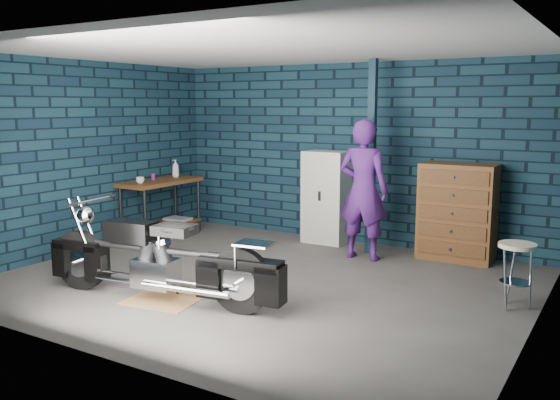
{
  "coord_description": "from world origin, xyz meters",
  "views": [
    {
      "loc": [
        3.72,
        -5.71,
        2.08
      ],
      "look_at": [
        0.07,
        0.3,
        0.95
      ],
      "focal_mm": 38.0,
      "sensor_mm": 36.0,
      "label": 1
    }
  ],
  "objects_px": {
    "locker": "(326,197)",
    "workbench": "(161,209)",
    "motorcycle": "(160,253)",
    "storage_bin": "(178,225)",
    "person": "(363,190)",
    "shop_stool": "(516,276)",
    "tool_chest": "(457,212)"
  },
  "relations": [
    {
      "from": "storage_bin",
      "to": "tool_chest",
      "type": "relative_size",
      "value": 0.31
    },
    {
      "from": "tool_chest",
      "to": "workbench",
      "type": "bearing_deg",
      "value": -166.75
    },
    {
      "from": "shop_stool",
      "to": "locker",
      "type": "bearing_deg",
      "value": 151.21
    },
    {
      "from": "person",
      "to": "shop_stool",
      "type": "height_order",
      "value": "person"
    },
    {
      "from": "workbench",
      "to": "tool_chest",
      "type": "bearing_deg",
      "value": 13.25
    },
    {
      "from": "workbench",
      "to": "person",
      "type": "xyz_separation_m",
      "value": [
        3.27,
        0.41,
        0.49
      ]
    },
    {
      "from": "motorcycle",
      "to": "storage_bin",
      "type": "height_order",
      "value": "motorcycle"
    },
    {
      "from": "person",
      "to": "tool_chest",
      "type": "relative_size",
      "value": 1.45
    },
    {
      "from": "person",
      "to": "tool_chest",
      "type": "height_order",
      "value": "person"
    },
    {
      "from": "locker",
      "to": "shop_stool",
      "type": "relative_size",
      "value": 2.03
    },
    {
      "from": "locker",
      "to": "shop_stool",
      "type": "bearing_deg",
      "value": -28.79
    },
    {
      "from": "motorcycle",
      "to": "shop_stool",
      "type": "bearing_deg",
      "value": 19.85
    },
    {
      "from": "locker",
      "to": "tool_chest",
      "type": "height_order",
      "value": "locker"
    },
    {
      "from": "workbench",
      "to": "locker",
      "type": "distance_m",
      "value": 2.62
    },
    {
      "from": "motorcycle",
      "to": "person",
      "type": "xyz_separation_m",
      "value": [
        1.12,
        2.77,
        0.42
      ]
    },
    {
      "from": "locker",
      "to": "motorcycle",
      "type": "bearing_deg",
      "value": -94.29
    },
    {
      "from": "person",
      "to": "locker",
      "type": "distance_m",
      "value": 1.09
    },
    {
      "from": "shop_stool",
      "to": "tool_chest",
      "type": "bearing_deg",
      "value": 122.28
    },
    {
      "from": "storage_bin",
      "to": "shop_stool",
      "type": "distance_m",
      "value": 5.49
    },
    {
      "from": "locker",
      "to": "shop_stool",
      "type": "xyz_separation_m",
      "value": [
        3.02,
        -1.66,
        -0.35
      ]
    },
    {
      "from": "storage_bin",
      "to": "tool_chest",
      "type": "bearing_deg",
      "value": 8.82
    },
    {
      "from": "motorcycle",
      "to": "storage_bin",
      "type": "distance_m",
      "value": 3.47
    },
    {
      "from": "person",
      "to": "storage_bin",
      "type": "xyz_separation_m",
      "value": [
        -3.25,
        -0.06,
        -0.82
      ]
    },
    {
      "from": "locker",
      "to": "shop_stool",
      "type": "distance_m",
      "value": 3.46
    },
    {
      "from": "workbench",
      "to": "locker",
      "type": "xyz_separation_m",
      "value": [
        2.4,
        1.03,
        0.24
      ]
    },
    {
      "from": "motorcycle",
      "to": "locker",
      "type": "bearing_deg",
      "value": 77.73
    },
    {
      "from": "motorcycle",
      "to": "tool_chest",
      "type": "height_order",
      "value": "tool_chest"
    },
    {
      "from": "locker",
      "to": "workbench",
      "type": "bearing_deg",
      "value": -156.78
    },
    {
      "from": "person",
      "to": "locker",
      "type": "height_order",
      "value": "person"
    },
    {
      "from": "person",
      "to": "storage_bin",
      "type": "distance_m",
      "value": 3.35
    },
    {
      "from": "person",
      "to": "locker",
      "type": "relative_size",
      "value": 1.36
    },
    {
      "from": "workbench",
      "to": "shop_stool",
      "type": "relative_size",
      "value": 2.04
    }
  ]
}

